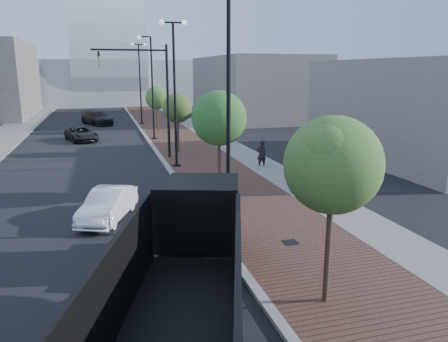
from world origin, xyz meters
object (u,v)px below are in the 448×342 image
object	(u,v)px
dark_car_mid	(81,134)
pedestrian	(262,154)
white_sedan	(108,205)
dump_truck	(192,269)

from	to	relation	value
dark_car_mid	pedestrian	size ratio (longest dim) A/B	2.53
pedestrian	dark_car_mid	bearing A→B (deg)	-56.21
white_sedan	pedestrian	bearing A→B (deg)	59.41
white_sedan	pedestrian	world-z (taller)	pedestrian
dump_truck	pedestrian	world-z (taller)	dump_truck
dump_truck	dark_car_mid	distance (m)	31.10
dark_car_mid	pedestrian	bearing A→B (deg)	-68.34
white_sedan	pedestrian	xyz separation A→B (m)	(9.93, 7.69, 0.24)
dump_truck	white_sedan	bearing A→B (deg)	120.79
pedestrian	dump_truck	bearing A→B (deg)	58.77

